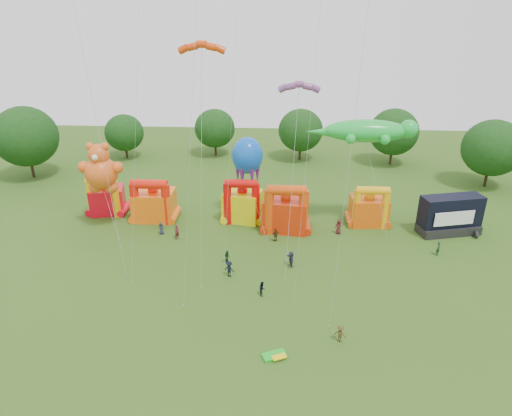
# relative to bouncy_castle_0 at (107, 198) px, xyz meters

# --- Properties ---
(ground) EXTENTS (160.00, 160.00, 0.00)m
(ground) POSITION_rel_bouncy_castle_0_xyz_m (19.70, -29.69, -2.21)
(ground) COLOR #345517
(ground) RESTS_ON ground
(tree_ring) EXTENTS (123.96, 126.07, 12.07)m
(tree_ring) POSITION_rel_bouncy_castle_0_xyz_m (18.51, -29.07, 4.05)
(tree_ring) COLOR #352314
(tree_ring) RESTS_ON ground
(bouncy_castle_0) EXTENTS (5.20, 4.51, 5.76)m
(bouncy_castle_0) POSITION_rel_bouncy_castle_0_xyz_m (0.00, 0.00, 0.00)
(bouncy_castle_0) COLOR red
(bouncy_castle_0) RESTS_ON ground
(bouncy_castle_1) EXTENTS (5.40, 4.34, 6.19)m
(bouncy_castle_1) POSITION_rel_bouncy_castle_0_xyz_m (7.08, -1.62, 0.14)
(bouncy_castle_1) COLOR #FE620D
(bouncy_castle_1) RESTS_ON ground
(bouncy_castle_2) EXTENTS (5.52, 4.81, 6.29)m
(bouncy_castle_2) POSITION_rel_bouncy_castle_0_xyz_m (19.11, -1.31, 0.19)
(bouncy_castle_2) COLOR yellow
(bouncy_castle_2) RESTS_ON ground
(bouncy_castle_3) EXTENTS (6.10, 5.15, 6.63)m
(bouncy_castle_3) POSITION_rel_bouncy_castle_0_xyz_m (24.95, -3.76, 0.30)
(bouncy_castle_3) COLOR red
(bouncy_castle_3) RESTS_ON ground
(bouncy_castle_4) EXTENTS (4.92, 4.05, 5.78)m
(bouncy_castle_4) POSITION_rel_bouncy_castle_0_xyz_m (35.95, -1.56, 0.00)
(bouncy_castle_4) COLOR #E7540C
(bouncy_castle_4) RESTS_ON ground
(stage_trailer) EXTENTS (8.22, 4.68, 5.03)m
(stage_trailer) POSITION_rel_bouncy_castle_0_xyz_m (45.81, -3.54, 0.21)
(stage_trailer) COLOR black
(stage_trailer) RESTS_ON ground
(teddy_bear_kite) EXTENTS (5.73, 5.39, 11.66)m
(teddy_bear_kite) POSITION_rel_bouncy_castle_0_xyz_m (2.11, -5.15, 4.07)
(teddy_bear_kite) COLOR #E65819
(teddy_bear_kite) RESTS_ON ground
(gecko_kite) EXTENTS (13.64, 5.77, 14.23)m
(gecko_kite) POSITION_rel_bouncy_castle_0_xyz_m (35.45, -2.49, 6.75)
(gecko_kite) COLOR green
(gecko_kite) RESTS_ON ground
(octopus_kite) EXTENTS (5.14, 10.12, 11.09)m
(octopus_kite) POSITION_rel_bouncy_castle_0_xyz_m (20.55, -1.49, 2.74)
(octopus_kite) COLOR blue
(octopus_kite) RESTS_ON ground
(parafoil_kites) EXTENTS (27.69, 10.84, 32.82)m
(parafoil_kites) POSITION_rel_bouncy_castle_0_xyz_m (7.42, -11.98, 13.09)
(parafoil_kites) COLOR #DD3C0A
(parafoil_kites) RESTS_ON ground
(diamond_kites) EXTENTS (22.85, 17.21, 38.47)m
(diamond_kites) POSITION_rel_bouncy_castle_0_xyz_m (20.56, -15.72, 14.16)
(diamond_kites) COLOR #C4093E
(diamond_kites) RESTS_ON ground
(folded_kite_bundle) EXTENTS (2.23, 1.72, 0.31)m
(folded_kite_bundle) POSITION_rel_bouncy_castle_0_xyz_m (23.99, -27.68, -2.07)
(folded_kite_bundle) COLOR green
(folded_kite_bundle) RESTS_ON ground
(spectator_0) EXTENTS (0.89, 0.73, 1.57)m
(spectator_0) POSITION_rel_bouncy_castle_0_xyz_m (9.09, -6.04, -1.42)
(spectator_0) COLOR #252A3D
(spectator_0) RESTS_ON ground
(spectator_1) EXTENTS (0.78, 0.85, 1.95)m
(spectator_1) POSITION_rel_bouncy_castle_0_xyz_m (11.41, -7.29, -1.23)
(spectator_1) COLOR maroon
(spectator_1) RESTS_ON ground
(spectator_2) EXTENTS (0.93, 0.95, 1.54)m
(spectator_2) POSITION_rel_bouncy_castle_0_xyz_m (18.32, -12.69, -1.43)
(spectator_2) COLOR #183C1F
(spectator_2) RESTS_ON ground
(spectator_3) EXTENTS (1.33, 1.04, 1.80)m
(spectator_3) POSITION_rel_bouncy_castle_0_xyz_m (18.88, -15.53, -1.31)
(spectator_3) COLOR black
(spectator_3) RESTS_ON ground
(spectator_4) EXTENTS (1.09, 0.87, 1.74)m
(spectator_4) POSITION_rel_bouncy_castle_0_xyz_m (23.71, -7.18, -1.34)
(spectator_4) COLOR #363115
(spectator_4) RESTS_ON ground
(spectator_5) EXTENTS (1.06, 1.80, 1.85)m
(spectator_5) POSITION_rel_bouncy_castle_0_xyz_m (25.52, -13.10, -1.28)
(spectator_5) COLOR #25283D
(spectator_5) RESTS_ON ground
(spectator_6) EXTENTS (1.10, 0.95, 1.91)m
(spectator_6) POSITION_rel_bouncy_castle_0_xyz_m (31.71, -4.69, -1.25)
(spectator_6) COLOR #54181D
(spectator_6) RESTS_ON ground
(spectator_7) EXTENTS (0.66, 0.76, 1.74)m
(spectator_7) POSITION_rel_bouncy_castle_0_xyz_m (42.73, -9.62, -1.33)
(spectator_7) COLOR #173A20
(spectator_7) RESTS_ON ground
(spectator_8) EXTENTS (0.61, 0.77, 1.52)m
(spectator_8) POSITION_rel_bouncy_castle_0_xyz_m (22.56, -18.78, -1.45)
(spectator_8) COLOR black
(spectator_8) RESTS_ON ground
(spectator_9) EXTENTS (1.20, 1.00, 1.61)m
(spectator_9) POSITION_rel_bouncy_castle_0_xyz_m (29.60, -25.40, -1.40)
(spectator_9) COLOR #44361B
(spectator_9) RESTS_ON ground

